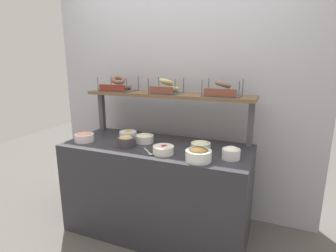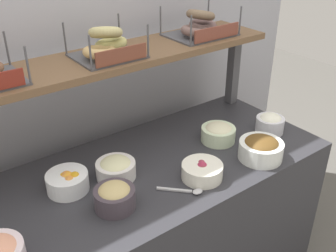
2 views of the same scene
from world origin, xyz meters
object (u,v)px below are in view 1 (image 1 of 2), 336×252
Objects in this scene: bowl_potato_salad at (201,146)px; bowl_hummus at (126,141)px; bagel_basket_cinnamon_raisin at (118,86)px; bagel_basket_plain at (166,88)px; bowl_lox_spread at (84,137)px; bowl_beet_salad at (163,150)px; bowl_cream_cheese at (231,153)px; bagel_basket_poppy at (222,90)px; bowl_chocolate_spread at (198,154)px; serving_spoon_near_plate at (149,153)px; bowl_fruit_salad at (128,135)px; bowl_scallion_spread at (145,138)px.

bowl_hummus reaches higher than bowl_potato_salad.
bagel_basket_plain is at bearing -0.78° from bagel_basket_cinnamon_raisin.
bowl_hummus is 0.66m from bagel_basket_cinnamon_raisin.
bowl_beet_salad is (0.81, -0.03, -0.01)m from bowl_lox_spread.
bagel_basket_poppy reaches higher than bowl_cream_cheese.
bowl_hummus is 0.79× the size of bowl_chocolate_spread.
bagel_basket_plain is (-0.05, 0.48, 0.47)m from serving_spoon_near_plate.
serving_spoon_near_plate is (0.37, -0.29, -0.03)m from bowl_fruit_salad.
bagel_basket_poppy is (0.83, 0.20, 0.43)m from bowl_fruit_salad.
bagel_basket_plain is (0.22, 0.39, 0.43)m from bowl_hummus.
bowl_chocolate_spread is (0.05, -0.22, 0.01)m from bowl_potato_salad.
bowl_fruit_salad is 0.84× the size of bowl_chocolate_spread.
bagel_basket_plain is at bearing 31.16° from bowl_fruit_salad.
bowl_potato_salad reaches higher than bowl_beet_salad.
bagel_basket_cinnamon_raisin reaches higher than bagel_basket_plain.
bowl_fruit_salad is at bearing 33.14° from bowl_lox_spread.
bowl_potato_salad is at bearing 161.35° from bowl_cream_cheese.
bagel_basket_cinnamon_raisin is at bearing 164.05° from bowl_potato_salad.
bagel_basket_plain is (-0.42, 0.26, 0.44)m from bowl_potato_salad.
bowl_potato_salad reaches higher than serving_spoon_near_plate.
bowl_potato_salad is 0.66m from bagel_basket_plain.
bowl_scallion_spread is at bearing 155.85° from bowl_chocolate_spread.
bagel_basket_plain reaches higher than bowl_chocolate_spread.
bowl_lox_spread is 0.91× the size of bowl_chocolate_spread.
bagel_basket_poppy reaches higher than bowl_chocolate_spread.
bagel_basket_poppy reaches higher than bowl_fruit_salad.
bowl_lox_spread is 0.52× the size of bagel_basket_cinnamon_raisin.
bowl_chocolate_spread is (1.11, -0.08, 0.01)m from bowl_lox_spread.
bagel_basket_cinnamon_raisin is at bearing 139.89° from serving_spoon_near_plate.
bowl_potato_salad is at bearing 101.62° from bowl_chocolate_spread.
bowl_lox_spread is 1.15× the size of bowl_hummus.
bagel_basket_cinnamon_raisin is at bearing 137.43° from bowl_fruit_salad.
bowl_fruit_salad is 1.07× the size of bowl_hummus.
serving_spoon_near_plate is at bearing -19.02° from bowl_hummus.
bowl_fruit_salad is at bearing -148.84° from bagel_basket_plain.
bowl_hummus is 0.69m from bowl_chocolate_spread.
bagel_basket_poppy is (1.17, 0.42, 0.43)m from bowl_lox_spread.
bowl_potato_salad is (1.07, 0.15, 0.00)m from bowl_lox_spread.
bowl_scallion_spread reaches higher than bowl_beet_salad.
bowl_potato_salad is at bearing 7.76° from bowl_lox_spread.
bowl_hummus is (0.10, -0.20, 0.01)m from bowl_fruit_salad.
bowl_scallion_spread is 0.64m from bagel_basket_cinnamon_raisin.
bowl_scallion_spread is 1.19× the size of serving_spoon_near_plate.
bowl_fruit_salad is 0.52× the size of bagel_basket_poppy.
serving_spoon_near_plate is at bearing -149.19° from bowl_potato_salad.
bagel_basket_poppy is at bearing 51.61° from bowl_beet_salad.
bowl_lox_spread is 1.08× the size of bowl_fruit_salad.
bowl_beet_salad is at bearing -145.17° from bowl_potato_salad.
bowl_potato_salad reaches higher than bowl_scallion_spread.
bowl_scallion_spread is 0.52× the size of bagel_basket_poppy.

